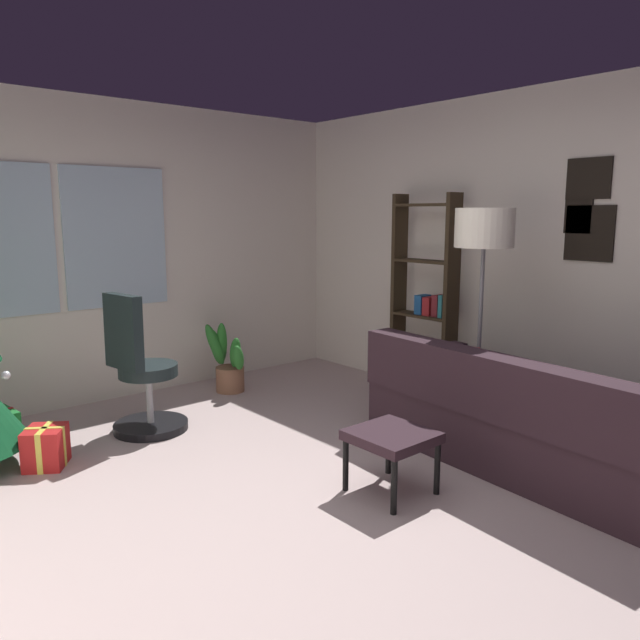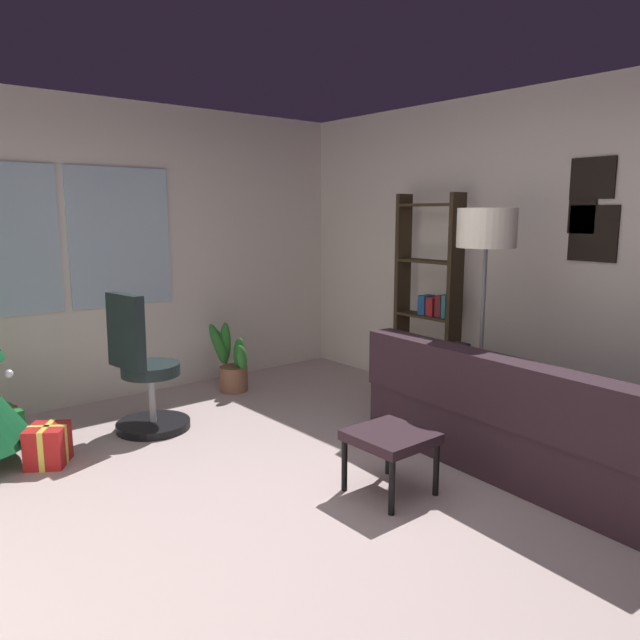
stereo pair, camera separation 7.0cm
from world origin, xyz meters
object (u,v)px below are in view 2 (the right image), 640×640
object	(u,v)px
footstool	(390,441)
floor_lamp	(486,240)
gift_box_red	(48,445)
couch	(546,424)
potted_plant	(230,363)
bookshelf	(428,310)
office_chair	(144,378)

from	to	relation	value
footstool	floor_lamp	xyz separation A→B (m)	(1.22, 0.26, 1.13)
footstool	gift_box_red	bearing A→B (deg)	129.77
couch	potted_plant	xyz separation A→B (m)	(-0.74, 2.78, 0.00)
footstool	floor_lamp	bearing A→B (deg)	11.96
gift_box_red	floor_lamp	bearing A→B (deg)	-29.01
bookshelf	floor_lamp	xyz separation A→B (m)	(-0.45, -0.90, 0.67)
floor_lamp	potted_plant	distance (m)	2.61
couch	potted_plant	size ratio (longest dim) A/B	3.31
gift_box_red	potted_plant	xyz separation A→B (m)	(1.83, 0.70, 0.14)
bookshelf	footstool	bearing A→B (deg)	-145.23
footstool	floor_lamp	world-z (taller)	floor_lamp
couch	gift_box_red	world-z (taller)	couch
footstool	bookshelf	bearing A→B (deg)	34.77
gift_box_red	potted_plant	distance (m)	1.96
footstool	gift_box_red	size ratio (longest dim) A/B	1.29
gift_box_red	bookshelf	distance (m)	3.23
gift_box_red	office_chair	bearing A→B (deg)	13.47
floor_lamp	office_chair	bearing A→B (deg)	138.85
bookshelf	potted_plant	xyz separation A→B (m)	(-1.28, 1.28, -0.52)
floor_lamp	couch	bearing A→B (deg)	-98.95
office_chair	bookshelf	xyz separation A→B (m)	(2.34, -0.76, 0.37)
couch	bookshelf	world-z (taller)	bookshelf
potted_plant	bookshelf	bearing A→B (deg)	-44.98
couch	footstool	bearing A→B (deg)	162.93
office_chair	floor_lamp	xyz separation A→B (m)	(1.90, -1.66, 1.04)
footstool	office_chair	xyz separation A→B (m)	(-0.68, 1.92, 0.09)
gift_box_red	floor_lamp	world-z (taller)	floor_lamp
couch	office_chair	distance (m)	2.89
couch	gift_box_red	xyz separation A→B (m)	(-2.56, 2.08, -0.14)
couch	potted_plant	bearing A→B (deg)	104.85
couch	footstool	world-z (taller)	couch
bookshelf	office_chair	bearing A→B (deg)	162.04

